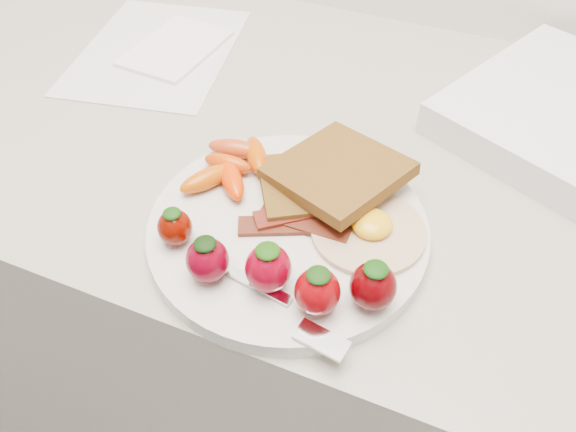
% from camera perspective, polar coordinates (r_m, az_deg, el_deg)
% --- Properties ---
extents(counter, '(2.00, 0.60, 0.90)m').
position_cam_1_polar(counter, '(1.01, 2.41, -11.97)').
color(counter, gray).
rests_on(counter, ground).
extents(plate, '(0.27, 0.27, 0.02)m').
position_cam_1_polar(plate, '(0.54, 0.00, -1.38)').
color(plate, beige).
rests_on(plate, counter).
extents(toast_lower, '(0.12, 0.12, 0.01)m').
position_cam_1_polar(toast_lower, '(0.56, 1.91, 3.10)').
color(toast_lower, '#3A250C').
rests_on(toast_lower, plate).
extents(toast_upper, '(0.15, 0.15, 0.03)m').
position_cam_1_polar(toast_upper, '(0.56, 5.09, 4.55)').
color(toast_upper, '#472A0F').
rests_on(toast_upper, toast_lower).
extents(fried_egg, '(0.13, 0.13, 0.02)m').
position_cam_1_polar(fried_egg, '(0.53, 8.24, -1.30)').
color(fried_egg, '#ECE4C7').
rests_on(fried_egg, plate).
extents(bacon_strips, '(0.11, 0.08, 0.01)m').
position_cam_1_polar(bacon_strips, '(0.53, 0.92, -0.42)').
color(bacon_strips, black).
rests_on(bacon_strips, plate).
extents(baby_carrots, '(0.08, 0.11, 0.02)m').
position_cam_1_polar(baby_carrots, '(0.59, -5.71, 5.16)').
color(baby_carrots, '#C53E05').
rests_on(baby_carrots, plate).
extents(strawberries, '(0.22, 0.07, 0.05)m').
position_cam_1_polar(strawberries, '(0.47, -1.17, -5.43)').
color(strawberries, '#5A0900').
rests_on(strawberries, plate).
extents(fork, '(0.17, 0.06, 0.00)m').
position_cam_1_polar(fork, '(0.48, -1.38, -8.84)').
color(fork, silver).
rests_on(fork, plate).
extents(paper_sheet, '(0.25, 0.30, 0.00)m').
position_cam_1_polar(paper_sheet, '(0.84, -13.13, 16.04)').
color(paper_sheet, silver).
rests_on(paper_sheet, counter).
extents(notepad, '(0.11, 0.16, 0.01)m').
position_cam_1_polar(notepad, '(0.83, -11.32, 16.37)').
color(notepad, white).
rests_on(notepad, paper_sheet).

